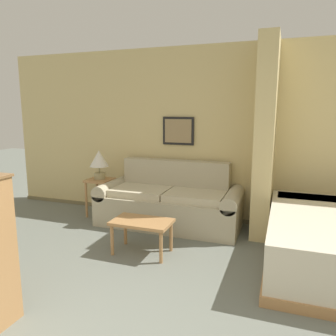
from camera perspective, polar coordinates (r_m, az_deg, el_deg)
The scene contains 6 objects.
wall_back at distance 5.01m, azimuth 5.64°, elevation 5.72°, with size 6.67×0.16×2.60m.
wall_partition_pillar at distance 4.48m, azimuth 16.54°, elevation 4.88°, with size 0.24×0.67×2.60m.
couch at distance 4.83m, azimuth 0.27°, elevation -6.05°, with size 2.08×0.84×0.92m.
coffee_table at distance 3.90m, azimuth -4.56°, elevation -9.86°, with size 0.69×0.42×0.40m.
side_table at distance 5.30m, azimuth -11.74°, elevation -3.21°, with size 0.38×0.38×0.60m.
table_lamp at distance 5.22m, azimuth -11.91°, elevation 1.28°, with size 0.30×0.30×0.45m.
Camera 1 is at (1.22, -1.09, 1.68)m, focal length 35.00 mm.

